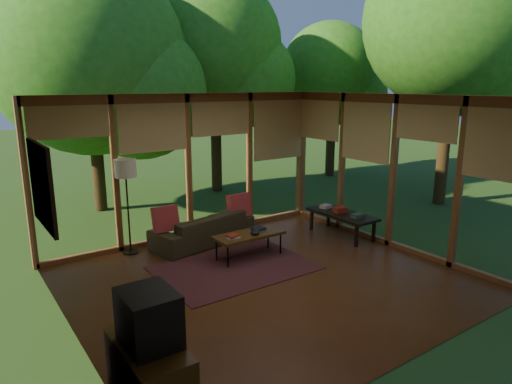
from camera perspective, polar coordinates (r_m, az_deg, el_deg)
floor at (r=6.95m, az=1.45°, el=-10.98°), size 5.50×5.50×0.00m
ceiling at (r=6.33m, az=1.60°, el=11.86°), size 5.50×5.50×0.00m
wall_left at (r=5.40m, az=-22.69°, el=-3.99°), size 0.04×5.00×2.70m
wall_front at (r=4.82m, az=19.58°, el=-5.79°), size 5.50×0.04×2.70m
window_wall_back at (r=8.61m, az=-8.44°, el=3.09°), size 5.50×0.12×2.70m
window_wall_right at (r=8.41m, az=16.78°, el=2.41°), size 0.12×5.00×2.70m
exterior_lawn at (r=17.83m, az=6.91°, el=4.01°), size 40.00×40.00×0.00m
tree_nw at (r=10.98m, az=-20.24°, el=15.56°), size 4.28×4.28×5.58m
tree_ne at (r=12.43m, az=-5.45°, el=17.67°), size 3.61×3.61×5.62m
tree_se at (r=11.77m, az=23.45°, el=19.10°), size 4.01×4.01×6.27m
tree_far at (r=14.48m, az=9.18°, el=14.56°), size 2.96×2.96×4.70m
rug at (r=7.39m, az=-2.67°, el=-9.42°), size 2.39×1.70×0.01m
sofa at (r=8.44m, az=-6.62°, el=-4.55°), size 2.04×1.10×0.56m
pillow_left at (r=7.99m, az=-11.24°, el=-3.37°), size 0.44×0.23×0.46m
pillow_right at (r=8.67m, az=-2.16°, el=-1.76°), size 0.45×0.24×0.47m
ct_book_lower at (r=7.43m, az=-2.90°, el=-5.69°), size 0.22×0.18×0.03m
ct_book_upper at (r=7.42m, az=-2.90°, el=-5.47°), size 0.21×0.18×0.03m
ct_book_side at (r=7.85m, az=0.31°, el=-4.61°), size 0.25×0.20×0.03m
ct_bowl at (r=7.60m, az=-0.14°, el=-5.08°), size 0.16×0.16×0.07m
media_cabinet at (r=4.57m, az=-13.13°, el=-21.23°), size 0.50×1.00×0.60m
television at (r=4.29m, az=-13.27°, el=-15.09°), size 0.45×0.55×0.50m
console_book_a at (r=8.63m, az=12.60°, el=-2.92°), size 0.22×0.16×0.08m
console_book_b at (r=8.92m, az=10.48°, el=-2.18°), size 0.26×0.21×0.11m
console_book_c at (r=9.20m, az=8.71°, el=-1.78°), size 0.25×0.21×0.06m
floor_lamp at (r=7.92m, az=-15.99°, el=2.22°), size 0.36×0.36×1.65m
coffee_table at (r=7.67m, az=-0.87°, el=-5.45°), size 1.20×0.50×0.43m
side_console at (r=8.91m, az=10.69°, el=-2.86°), size 0.60×1.40×0.46m
wall_painting at (r=6.70m, az=-25.19°, el=0.76°), size 0.06×1.35×1.15m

